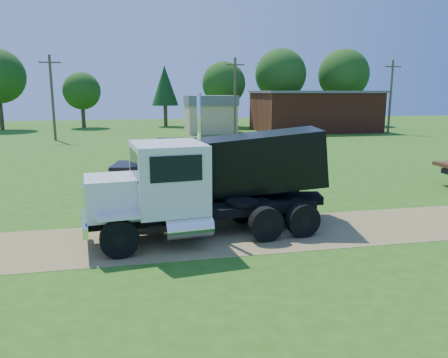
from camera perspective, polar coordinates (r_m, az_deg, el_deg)
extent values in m
plane|color=#2C5412|center=(16.92, 8.83, -6.79)|extent=(140.00, 140.00, 0.00)
cube|color=olive|center=(16.92, 8.83, -6.77)|extent=(120.00, 4.20, 0.01)
cube|color=black|center=(16.02, -2.16, -4.33)|extent=(8.53, 2.01, 0.34)
cylinder|color=black|center=(14.41, -13.50, -7.64)|extent=(1.28, 0.53, 1.24)
cylinder|color=black|center=(14.41, -13.50, -7.64)|extent=(0.48, 0.46, 0.43)
cylinder|color=black|center=(16.71, -14.22, -5.02)|extent=(1.28, 0.53, 1.24)
cylinder|color=black|center=(16.71, -14.22, -5.02)|extent=(0.48, 0.46, 0.43)
cylinder|color=black|center=(15.60, 5.51, -5.89)|extent=(1.28, 0.53, 1.24)
cylinder|color=black|center=(15.60, 5.51, -5.89)|extent=(0.48, 0.46, 0.43)
cylinder|color=black|center=(17.75, 2.38, -3.71)|extent=(1.28, 0.53, 1.24)
cylinder|color=black|center=(17.75, 2.38, -3.71)|extent=(0.48, 0.46, 0.43)
cylinder|color=black|center=(16.23, 10.28, -5.34)|extent=(1.28, 0.53, 1.24)
cylinder|color=black|center=(16.23, 10.28, -5.34)|extent=(0.48, 0.46, 0.43)
cylinder|color=black|center=(18.30, 6.69, -3.31)|extent=(1.28, 0.53, 1.24)
cylinder|color=black|center=(18.30, 6.69, -3.31)|extent=(0.48, 0.46, 0.43)
cube|color=silver|center=(15.26, -13.88, -2.18)|extent=(2.23, 2.13, 1.35)
cube|color=white|center=(15.24, -17.68, -2.62)|extent=(0.28, 1.69, 1.13)
cube|color=white|center=(15.44, -17.71, -5.48)|extent=(0.46, 2.60, 0.34)
cube|color=silver|center=(15.37, -7.26, 0.32)|extent=(2.66, 2.96, 2.37)
cube|color=black|center=(15.11, -11.64, 1.94)|extent=(0.31, 2.25, 0.96)
cube|color=black|center=(13.96, -6.23, 1.34)|extent=(1.69, 0.23, 0.85)
cube|color=black|center=(16.61, -8.22, 2.90)|extent=(1.69, 0.23, 0.85)
cube|color=silver|center=(14.19, -13.64, -4.84)|extent=(1.40, 0.66, 0.11)
cube|color=silver|center=(16.52, -14.35, -2.58)|extent=(1.40, 0.66, 0.11)
cylinder|color=white|center=(14.60, -4.59, -6.40)|extent=(1.65, 0.85, 0.68)
cylinder|color=white|center=(16.20, -3.20, 1.98)|extent=(0.17, 0.17, 5.19)
cylinder|color=black|center=(16.36, 2.40, -3.05)|extent=(1.37, 1.37, 0.14)
cube|color=black|center=(18.12, -1.06, -2.56)|extent=(8.78, 2.69, 0.33)
cylinder|color=black|center=(17.39, -11.94, -4.34)|extent=(1.25, 0.60, 1.20)
cylinder|color=black|center=(17.39, -11.94, -4.34)|extent=(0.49, 0.47, 0.42)
cylinder|color=black|center=(19.57, -10.71, -2.53)|extent=(1.25, 0.60, 1.20)
cylinder|color=black|center=(19.57, -10.71, -2.53)|extent=(0.49, 0.47, 0.42)
cylinder|color=black|center=(17.17, 4.80, -4.33)|extent=(1.25, 0.60, 1.20)
cylinder|color=black|center=(17.17, 4.80, -4.33)|extent=(0.49, 0.47, 0.42)
cylinder|color=black|center=(19.38, 4.11, -2.49)|extent=(1.25, 0.60, 1.20)
cylinder|color=black|center=(19.38, 4.11, -2.49)|extent=(0.49, 0.47, 0.42)
cylinder|color=black|center=(17.37, 9.47, -4.26)|extent=(1.25, 0.60, 1.20)
cylinder|color=black|center=(17.37, 9.47, -4.26)|extent=(0.49, 0.47, 0.42)
cylinder|color=black|center=(19.56, 8.26, -2.45)|extent=(1.25, 0.60, 1.20)
cylinder|color=black|center=(19.56, 8.26, -2.45)|extent=(0.49, 0.47, 0.42)
cube|color=black|center=(18.21, -11.08, -0.06)|extent=(2.28, 2.19, 1.31)
cube|color=white|center=(18.42, -14.09, -0.24)|extent=(0.39, 1.63, 1.09)
cube|color=black|center=(17.90, -5.63, 1.50)|extent=(2.63, 2.98, 2.18)
cube|color=black|center=(17.94, -9.07, 3.02)|extent=(0.46, 2.16, 0.87)
cube|color=black|center=(17.91, 5.22, 2.40)|extent=(5.19, 3.46, 2.65)
imported|color=orange|center=(26.10, 2.85, 1.45)|extent=(5.80, 3.97, 1.47)
imported|color=#999999|center=(22.15, -11.26, 0.10)|extent=(1.20, 1.12, 1.97)
cube|color=maroon|center=(60.00, 11.66, 8.56)|extent=(15.00, 10.00, 5.00)
cube|color=#5B5A60|center=(59.93, 11.76, 11.09)|extent=(15.40, 10.40, 0.30)
cube|color=tan|center=(55.98, -1.77, 7.88)|extent=(6.00, 5.00, 3.60)
cube|color=#5B5A60|center=(55.89, -1.79, 10.24)|extent=(6.20, 5.40, 1.20)
cylinder|color=#493C29|center=(50.69, -21.50, 9.80)|extent=(0.28, 0.28, 9.00)
cube|color=#493C29|center=(50.77, -21.81, 13.96)|extent=(2.20, 0.14, 0.14)
cylinder|color=#493C29|center=(51.39, 1.44, 10.58)|extent=(0.28, 0.28, 9.00)
cube|color=#493C29|center=(51.47, 1.46, 14.71)|extent=(2.20, 0.14, 0.14)
cylinder|color=#493C29|center=(59.26, 20.92, 9.96)|extent=(0.28, 0.28, 9.00)
cube|color=#493C29|center=(59.33, 21.18, 13.53)|extent=(2.20, 0.14, 0.14)
cylinder|color=#3E2F19|center=(67.76, -27.09, 7.39)|extent=(0.56, 0.56, 3.89)
cylinder|color=#3E2F19|center=(67.44, -17.89, 7.62)|extent=(0.56, 0.56, 2.83)
sphere|color=#104112|center=(67.33, -18.09, 10.88)|extent=(5.34, 5.34, 5.34)
cylinder|color=#3E2F19|center=(67.10, -7.64, 8.19)|extent=(0.56, 0.56, 3.16)
cone|color=black|center=(67.00, -7.75, 12.01)|extent=(3.97, 3.97, 5.87)
cylinder|color=#3E2F19|center=(66.13, -0.04, 8.35)|extent=(0.56, 0.56, 3.41)
sphere|color=#104112|center=(66.05, -0.04, 12.36)|extent=(6.43, 6.43, 6.43)
cylinder|color=#3E2F19|center=(70.20, 7.28, 8.76)|extent=(0.56, 0.56, 4.19)
sphere|color=#104112|center=(70.17, 7.40, 13.40)|extent=(7.90, 7.90, 7.90)
cylinder|color=#3E2F19|center=(72.90, 15.12, 8.55)|extent=(0.56, 0.56, 4.19)
sphere|color=#104112|center=(72.87, 15.36, 13.02)|extent=(7.90, 7.90, 7.90)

